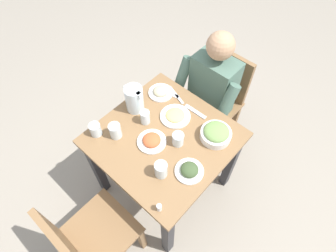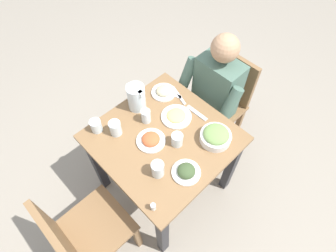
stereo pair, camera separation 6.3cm
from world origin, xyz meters
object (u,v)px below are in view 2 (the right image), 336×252
at_px(chair_far, 82,234).
at_px(water_glass_near_left, 146,116).
at_px(diner_near, 208,100).
at_px(chair_near, 222,98).
at_px(water_glass_far_left, 177,140).
at_px(dining_table, 164,148).
at_px(water_glass_far_right, 115,128).
at_px(salt_shaker, 153,207).
at_px(plate_rice_curry, 151,140).
at_px(plate_fries, 176,116).
at_px(salad_bowl, 216,136).
at_px(plate_beans, 164,92).
at_px(water_pitcher, 136,97).
at_px(plate_dolmas, 186,171).
at_px(water_glass_near_right, 96,126).
at_px(water_glass_by_pitcher, 158,169).

height_order(chair_far, water_glass_near_left, chair_far).
bearing_deg(diner_near, chair_near, -90.00).
relative_size(chair_far, water_glass_far_left, 9.83).
distance_m(dining_table, water_glass_far_right, 0.36).
bearing_deg(salt_shaker, water_glass_far_right, -17.23).
bearing_deg(plate_rice_curry, dining_table, -110.70).
xyz_separation_m(plate_fries, water_glass_far_left, (-0.15, 0.14, 0.03)).
bearing_deg(salt_shaker, chair_far, 54.98).
bearing_deg(plate_fries, dining_table, 106.96).
bearing_deg(salad_bowl, plate_beans, -4.29).
distance_m(plate_rice_curry, salt_shaker, 0.43).
xyz_separation_m(dining_table, diner_near, (0.06, -0.52, 0.03)).
bearing_deg(plate_rice_curry, plate_beans, -54.85).
relative_size(chair_far, salt_shaker, 15.91).
bearing_deg(plate_fries, diner_near, -88.90).
relative_size(chair_far, water_pitcher, 4.52).
xyz_separation_m(plate_dolmas, water_glass_near_left, (0.44, -0.09, 0.03)).
bearing_deg(chair_far, salad_bowl, -102.03).
bearing_deg(diner_near, water_glass_far_right, 76.18).
bearing_deg(water_glass_far_right, water_glass_far_left, -146.01).
bearing_deg(water_glass_near_left, salad_bowl, -153.06).
bearing_deg(plate_rice_curry, water_glass_far_right, 29.45).
bearing_deg(water_glass_far_left, chair_far, 85.99).
bearing_deg(water_glass_near_left, water_glass_near_right, 59.01).
bearing_deg(water_glass_near_left, diner_near, -102.55).
relative_size(dining_table, plate_dolmas, 4.78).
distance_m(salad_bowl, water_glass_far_left, 0.24).
xyz_separation_m(plate_dolmas, plate_beans, (0.54, -0.33, -0.00)).
bearing_deg(water_glass_by_pitcher, diner_near, -72.98).
relative_size(dining_table, plate_beans, 4.71).
bearing_deg(dining_table, plate_fries, -73.04).
xyz_separation_m(water_glass_near_right, water_glass_far_left, (-0.43, -0.29, -0.00)).
relative_size(salad_bowl, water_glass_far_right, 1.89).
xyz_separation_m(water_glass_far_right, water_glass_by_pitcher, (-0.39, 0.00, 0.00)).
xyz_separation_m(plate_rice_curry, plate_fries, (0.02, -0.25, -0.00)).
xyz_separation_m(plate_fries, water_glass_near_right, (0.28, 0.43, 0.03)).
bearing_deg(plate_beans, plate_rice_curry, 125.15).
bearing_deg(plate_beans, salt_shaker, 132.50).
distance_m(water_glass_near_left, water_glass_by_pitcher, 0.39).
relative_size(water_glass_far_right, water_glass_far_left, 1.18).
xyz_separation_m(water_glass_far_left, water_glass_by_pitcher, (-0.07, 0.22, 0.01)).
relative_size(diner_near, water_glass_by_pitcher, 10.94).
xyz_separation_m(diner_near, plate_fries, (-0.01, 0.35, 0.13)).
distance_m(chair_far, water_glass_near_right, 0.66).
bearing_deg(dining_table, plate_beans, -43.93).
relative_size(water_glass_far_left, salt_shaker, 1.62).
relative_size(plate_fries, salt_shaker, 3.75).
distance_m(chair_far, plate_fries, 0.93).
bearing_deg(salt_shaker, salad_bowl, -84.61).
bearing_deg(salad_bowl, plate_rice_curry, 47.53).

